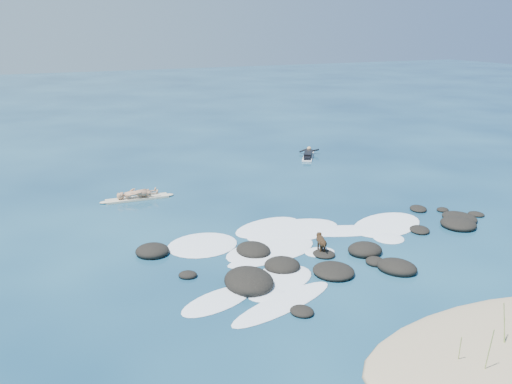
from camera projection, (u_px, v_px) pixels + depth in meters
name	position (u px, v px, depth m)	size (l,w,h in m)	color
ground	(340.00, 238.00, 21.29)	(160.00, 160.00, 0.00)	#0A2642
reef_rocks	(332.00, 254.00, 19.50)	(14.37, 7.20, 0.65)	black
breaking_foam	(293.00, 246.00, 20.45)	(11.91, 8.30, 0.12)	white
standing_surfer_rig	(136.00, 183.00, 25.65)	(3.38, 0.68, 1.92)	beige
paddling_surfer_rig	(308.00, 155.00, 33.88)	(1.96, 2.51, 0.48)	white
dog	(321.00, 241.00, 19.77)	(0.47, 1.02, 0.67)	black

